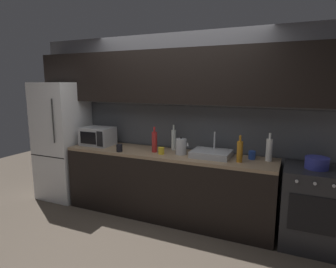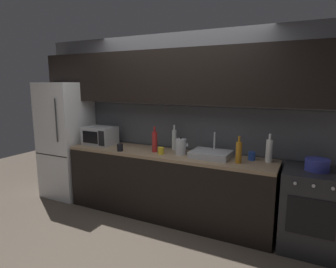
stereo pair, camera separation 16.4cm
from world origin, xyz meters
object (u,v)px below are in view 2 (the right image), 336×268
object	(u,v)px
wine_bottle_amber	(239,152)
cooking_pot	(317,165)
wine_bottle_clear	(174,140)
mug_dark	(120,148)
microwave	(100,136)
refrigerator	(67,140)
wine_bottle_white	(269,151)
oven_range	(310,210)
mug_yellow	(161,151)
wine_bottle_red	(155,141)
mug_blue	(252,156)
kettle	(181,147)

from	to	relation	value
wine_bottle_amber	cooking_pot	world-z (taller)	wine_bottle_amber
wine_bottle_clear	wine_bottle_amber	bearing A→B (deg)	-15.33
mug_dark	microwave	bearing A→B (deg)	156.97
refrigerator	mug_dark	xyz separation A→B (m)	(1.21, -0.21, 0.04)
wine_bottle_white	wine_bottle_amber	distance (m)	0.36
oven_range	mug_yellow	world-z (taller)	mug_yellow
mug_yellow	wine_bottle_clear	bearing A→B (deg)	79.77
wine_bottle_red	oven_range	bearing A→B (deg)	0.92
oven_range	wine_bottle_clear	world-z (taller)	wine_bottle_clear
wine_bottle_red	wine_bottle_white	bearing A→B (deg)	5.90
oven_range	mug_yellow	bearing A→B (deg)	-176.76
wine_bottle_amber	mug_blue	xyz separation A→B (m)	(0.12, 0.19, -0.08)
mug_dark	oven_range	bearing A→B (deg)	4.97
wine_bottle_white	mug_blue	world-z (taller)	wine_bottle_white
refrigerator	wine_bottle_clear	size ratio (longest dim) A/B	5.20
refrigerator	wine_bottle_clear	bearing A→B (deg)	5.80
mug_yellow	oven_range	bearing A→B (deg)	3.24
wine_bottle_amber	mug_yellow	xyz separation A→B (m)	(-1.00, -0.03, -0.09)
kettle	mug_blue	size ratio (longest dim) A/B	2.25
mug_dark	cooking_pot	world-z (taller)	cooking_pot
oven_range	wine_bottle_clear	size ratio (longest dim) A/B	2.56
refrigerator	mug_yellow	world-z (taller)	refrigerator
wine_bottle_clear	mug_blue	xyz separation A→B (m)	(1.07, -0.07, -0.10)
oven_range	wine_bottle_red	world-z (taller)	wine_bottle_red
microwave	mug_blue	bearing A→B (deg)	2.64
wine_bottle_red	cooking_pot	bearing A→B (deg)	0.95
wine_bottle_red	mug_yellow	size ratio (longest dim) A/B	3.83
refrigerator	mug_dark	world-z (taller)	refrigerator
wine_bottle_white	wine_bottle_amber	bearing A→B (deg)	-148.34
mug_dark	refrigerator	bearing A→B (deg)	170.28
mug_dark	cooking_pot	size ratio (longest dim) A/B	0.41
kettle	mug_dark	bearing A→B (deg)	-166.28
refrigerator	wine_bottle_white	xyz separation A→B (m)	(3.10, 0.12, 0.13)
mug_blue	cooking_pot	xyz separation A→B (m)	(0.70, -0.12, 0.01)
microwave	mug_blue	world-z (taller)	microwave
wine_bottle_white	wine_bottle_amber	world-z (taller)	wine_bottle_white
wine_bottle_red	cooking_pot	distance (m)	1.95
wine_bottle_white	wine_bottle_red	bearing A→B (deg)	-174.10
refrigerator	mug_blue	bearing A→B (deg)	2.39
kettle	wine_bottle_clear	size ratio (longest dim) A/B	0.66
microwave	wine_bottle_red	world-z (taller)	wine_bottle_red
kettle	mug_blue	distance (m)	0.89
wine_bottle_white	cooking_pot	distance (m)	0.52
oven_range	microwave	distance (m)	2.96
wine_bottle_clear	cooking_pot	bearing A→B (deg)	-6.06
refrigerator	microwave	xyz separation A→B (m)	(0.68, 0.02, 0.12)
wine_bottle_amber	wine_bottle_clear	xyz separation A→B (m)	(-0.95, 0.26, 0.02)
oven_range	wine_bottle_amber	bearing A→B (deg)	-174.77
refrigerator	mug_dark	bearing A→B (deg)	-9.72
wine_bottle_amber	mug_dark	size ratio (longest dim) A/B	3.18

